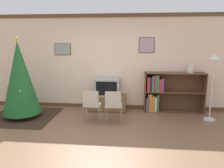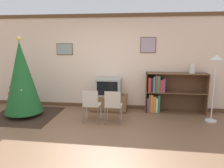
{
  "view_description": "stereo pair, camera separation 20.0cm",
  "coord_description": "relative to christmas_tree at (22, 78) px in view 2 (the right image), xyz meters",
  "views": [
    {
      "loc": [
        0.85,
        -3.95,
        1.96
      ],
      "look_at": [
        0.34,
        1.25,
        0.92
      ],
      "focal_mm": 35.0,
      "sensor_mm": 36.0,
      "label": 1
    },
    {
      "loc": [
        1.05,
        -3.93,
        1.96
      ],
      "look_at": [
        0.34,
        1.25,
        0.92
      ],
      "focal_mm": 35.0,
      "sensor_mm": 36.0,
      "label": 2
    }
  ],
  "objects": [
    {
      "name": "tv_console",
      "position": [
        2.15,
        0.74,
        -0.8
      ],
      "size": [
        1.04,
        0.48,
        0.45
      ],
      "color": "brown",
      "rests_on": "ground_plane"
    },
    {
      "name": "wall_back",
      "position": [
        2.02,
        1.05,
        0.32
      ],
      "size": [
        8.39,
        0.11,
        2.7
      ],
      "color": "beige",
      "rests_on": "ground_plane"
    },
    {
      "name": "standing_lamp",
      "position": [
        4.8,
        0.24,
        0.24
      ],
      "size": [
        0.28,
        0.28,
        1.65
      ],
      "color": "silver",
      "rests_on": "ground_plane"
    },
    {
      "name": "folding_chair_right",
      "position": [
        2.41,
        -0.26,
        -0.56
      ],
      "size": [
        0.4,
        0.4,
        0.82
      ],
      "color": "#BCB29E",
      "rests_on": "ground_plane"
    },
    {
      "name": "christmas_tree",
      "position": [
        0.0,
        0.0,
        0.0
      ],
      "size": [
        0.96,
        0.96,
        2.06
      ],
      "color": "maroon",
      "rests_on": "area_rug"
    },
    {
      "name": "bookshelf",
      "position": [
        3.71,
        0.81,
        -0.48
      ],
      "size": [
        1.62,
        0.36,
        1.11
      ],
      "color": "brown",
      "rests_on": "ground_plane"
    },
    {
      "name": "television",
      "position": [
        2.15,
        0.74,
        -0.34
      ],
      "size": [
        0.69,
        0.47,
        0.49
      ],
      "color": "#9E9E99",
      "rests_on": "tv_console"
    },
    {
      "name": "vase",
      "position": [
        4.4,
        0.84,
        0.21
      ],
      "size": [
        0.15,
        0.15,
        0.26
      ],
      "color": "silver",
      "rests_on": "bookshelf"
    },
    {
      "name": "area_rug",
      "position": [
        0.0,
        -0.0,
        -1.03
      ],
      "size": [
        1.68,
        1.63,
        0.01
      ],
      "color": "#332319",
      "rests_on": "ground_plane"
    },
    {
      "name": "folding_chair_left",
      "position": [
        1.88,
        -0.26,
        -0.56
      ],
      "size": [
        0.4,
        0.4,
        0.82
      ],
      "color": "#BCB29E",
      "rests_on": "ground_plane"
    },
    {
      "name": "ground_plane",
      "position": [
        2.02,
        -1.26,
        -1.03
      ],
      "size": [
        24.0,
        24.0,
        0.0
      ],
      "primitive_type": "plane",
      "color": "brown"
    }
  ]
}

